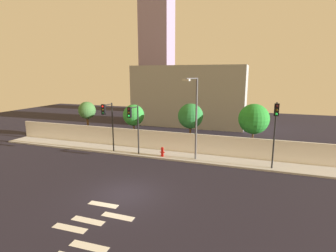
# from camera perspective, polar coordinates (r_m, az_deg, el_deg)

# --- Properties ---
(ground_plane) EXTENTS (80.00, 80.00, 0.00)m
(ground_plane) POSITION_cam_1_polar(r_m,az_deg,el_deg) (16.95, -9.56, -14.48)
(ground_plane) COLOR black
(sidewalk) EXTENTS (36.00, 2.40, 0.15)m
(sidewalk) POSITION_cam_1_polar(r_m,az_deg,el_deg) (23.91, -0.06, -6.37)
(sidewalk) COLOR #B3B3B3
(sidewalk) RESTS_ON ground
(perimeter_wall) EXTENTS (36.00, 0.18, 1.80)m
(perimeter_wall) POSITION_cam_1_polar(r_m,az_deg,el_deg) (24.81, 0.93, -3.37)
(perimeter_wall) COLOR white
(perimeter_wall) RESTS_ON sidewalk
(crosswalk_marking) EXTENTS (3.53, 4.72, 0.01)m
(crosswalk_marking) POSITION_cam_1_polar(r_m,az_deg,el_deg) (14.12, -16.34, -20.41)
(crosswalk_marking) COLOR silver
(crosswalk_marking) RESTS_ON ground
(traffic_light_left) EXTENTS (0.35, 1.60, 4.58)m
(traffic_light_left) POSITION_cam_1_polar(r_m,az_deg,el_deg) (24.14, -13.02, 1.89)
(traffic_light_left) COLOR black
(traffic_light_left) RESTS_ON sidewalk
(traffic_light_center) EXTENTS (0.35, 1.14, 5.12)m
(traffic_light_center) POSITION_cam_1_polar(r_m,az_deg,el_deg) (20.72, 22.41, 0.77)
(traffic_light_center) COLOR black
(traffic_light_center) RESTS_ON sidewalk
(traffic_light_right) EXTENTS (0.45, 1.44, 4.42)m
(traffic_light_right) POSITION_cam_1_polar(r_m,az_deg,el_deg) (22.98, -7.55, 1.33)
(traffic_light_right) COLOR black
(traffic_light_right) RESTS_ON sidewalk
(street_lamp_curbside) EXTENTS (0.88, 1.87, 6.88)m
(street_lamp_curbside) POSITION_cam_1_polar(r_m,az_deg,el_deg) (21.62, 5.90, 2.92)
(street_lamp_curbside) COLOR #4C4C51
(street_lamp_curbside) RESTS_ON sidewalk
(fire_hydrant) EXTENTS (0.44, 0.26, 0.86)m
(fire_hydrant) POSITION_cam_1_polar(r_m,az_deg,el_deg) (23.19, -1.24, -5.56)
(fire_hydrant) COLOR red
(fire_hydrant) RESTS_ON sidewalk
(roadside_tree_leftmost) EXTENTS (1.92, 1.92, 4.31)m
(roadside_tree_leftmost) POSITION_cam_1_polar(r_m,az_deg,el_deg) (30.63, -17.26, 3.23)
(roadside_tree_leftmost) COLOR brown
(roadside_tree_leftmost) RESTS_ON ground
(roadside_tree_midleft) EXTENTS (2.23, 2.23, 4.21)m
(roadside_tree_midleft) POSITION_cam_1_polar(r_m,az_deg,el_deg) (27.64, -7.51, 2.35)
(roadside_tree_midleft) COLOR brown
(roadside_tree_midleft) RESTS_ON ground
(roadside_tree_midright) EXTENTS (2.45, 2.45, 4.54)m
(roadside_tree_midright) POSITION_cam_1_polar(r_m,az_deg,el_deg) (25.47, 4.94, 2.16)
(roadside_tree_midright) COLOR brown
(roadside_tree_midright) RESTS_ON ground
(roadside_tree_rightmost) EXTENTS (2.73, 2.73, 4.73)m
(roadside_tree_rightmost) POSITION_cam_1_polar(r_m,az_deg,el_deg) (24.70, 18.21, 1.46)
(roadside_tree_rightmost) COLOR brown
(roadside_tree_rightmost) RESTS_ON ground
(low_building_distant) EXTENTS (15.90, 6.00, 8.49)m
(low_building_distant) POSITION_cam_1_polar(r_m,az_deg,el_deg) (38.15, 4.61, 6.60)
(low_building_distant) COLOR #9C9C9C
(low_building_distant) RESTS_ON ground
(tower_on_skyline) EXTENTS (5.70, 5.00, 26.32)m
(tower_on_skyline) POSITION_cam_1_polar(r_m,az_deg,el_deg) (52.78, -2.41, 17.60)
(tower_on_skyline) COLOR gray
(tower_on_skyline) RESTS_ON ground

